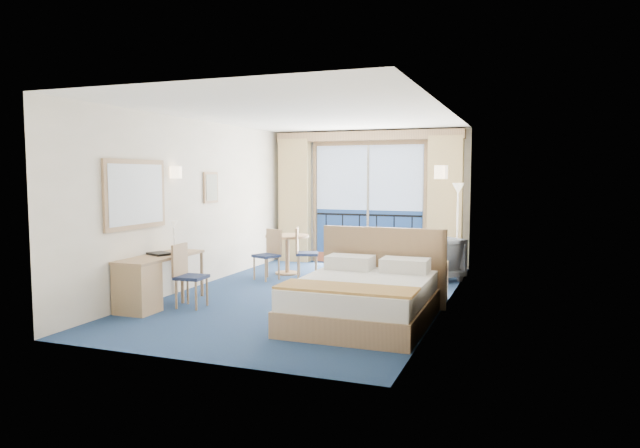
{
  "coord_description": "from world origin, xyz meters",
  "views": [
    {
      "loc": [
        3.08,
        -7.91,
        1.82
      ],
      "look_at": [
        0.08,
        0.2,
        1.07
      ],
      "focal_mm": 32.0,
      "sensor_mm": 36.0,
      "label": 1
    }
  ],
  "objects_px": {
    "bed": "(364,297)",
    "desk": "(143,283)",
    "table_chair_b": "(270,251)",
    "desk_chair": "(186,272)",
    "table_chair_a": "(303,249)",
    "nightstand": "(431,281)",
    "floor_lamp": "(458,206)",
    "armchair": "(433,258)",
    "round_table": "(287,244)"
  },
  "relations": [
    {
      "from": "bed",
      "to": "desk",
      "type": "bearing_deg",
      "value": -170.59
    },
    {
      "from": "desk",
      "to": "table_chair_b",
      "type": "distance_m",
      "value": 2.77
    },
    {
      "from": "desk_chair",
      "to": "table_chair_b",
      "type": "relative_size",
      "value": 1.0
    },
    {
      "from": "desk_chair",
      "to": "table_chair_a",
      "type": "relative_size",
      "value": 0.98
    },
    {
      "from": "table_chair_a",
      "to": "table_chair_b",
      "type": "distance_m",
      "value": 0.59
    },
    {
      "from": "desk_chair",
      "to": "table_chair_a",
      "type": "xyz_separation_m",
      "value": [
        0.66,
        2.63,
        0.01
      ]
    },
    {
      "from": "nightstand",
      "to": "floor_lamp",
      "type": "xyz_separation_m",
      "value": [
        0.12,
        2.07,
        0.98
      ]
    },
    {
      "from": "table_chair_a",
      "to": "table_chair_b",
      "type": "relative_size",
      "value": 1.02
    },
    {
      "from": "nightstand",
      "to": "table_chair_a",
      "type": "xyz_separation_m",
      "value": [
        -2.43,
        1.07,
        0.22
      ]
    },
    {
      "from": "nightstand",
      "to": "floor_lamp",
      "type": "relative_size",
      "value": 0.34
    },
    {
      "from": "armchair",
      "to": "round_table",
      "type": "bearing_deg",
      "value": -37.64
    },
    {
      "from": "nightstand",
      "to": "armchair",
      "type": "relative_size",
      "value": 0.68
    },
    {
      "from": "nightstand",
      "to": "round_table",
      "type": "xyz_separation_m",
      "value": [
        -2.84,
        1.32,
        0.26
      ]
    },
    {
      "from": "armchair",
      "to": "floor_lamp",
      "type": "bearing_deg",
      "value": -173.71
    },
    {
      "from": "floor_lamp",
      "to": "desk",
      "type": "distance_m",
      "value": 5.49
    },
    {
      "from": "nightstand",
      "to": "table_chair_b",
      "type": "distance_m",
      "value": 3.01
    },
    {
      "from": "desk_chair",
      "to": "armchair",
      "type": "bearing_deg",
      "value": -44.69
    },
    {
      "from": "table_chair_a",
      "to": "floor_lamp",
      "type": "bearing_deg",
      "value": -87.48
    },
    {
      "from": "armchair",
      "to": "desk",
      "type": "distance_m",
      "value": 4.88
    },
    {
      "from": "nightstand",
      "to": "desk_chair",
      "type": "distance_m",
      "value": 3.47
    },
    {
      "from": "desk",
      "to": "desk_chair",
      "type": "bearing_deg",
      "value": 44.55
    },
    {
      "from": "desk_chair",
      "to": "table_chair_a",
      "type": "distance_m",
      "value": 2.72
    },
    {
      "from": "floor_lamp",
      "to": "round_table",
      "type": "xyz_separation_m",
      "value": [
        -2.95,
        -0.75,
        -0.72
      ]
    },
    {
      "from": "desk_chair",
      "to": "round_table",
      "type": "height_order",
      "value": "desk_chair"
    },
    {
      "from": "bed",
      "to": "table_chair_a",
      "type": "bearing_deg",
      "value": 125.88
    },
    {
      "from": "floor_lamp",
      "to": "desk",
      "type": "bearing_deg",
      "value": -131.83
    },
    {
      "from": "table_chair_b",
      "to": "desk",
      "type": "bearing_deg",
      "value": -78.91
    },
    {
      "from": "nightstand",
      "to": "floor_lamp",
      "type": "distance_m",
      "value": 2.29
    },
    {
      "from": "nightstand",
      "to": "desk",
      "type": "relative_size",
      "value": 0.38
    },
    {
      "from": "desk",
      "to": "table_chair_b",
      "type": "xyz_separation_m",
      "value": [
        0.59,
        2.7,
        0.1
      ]
    },
    {
      "from": "desk",
      "to": "round_table",
      "type": "bearing_deg",
      "value": 78.62
    },
    {
      "from": "round_table",
      "to": "floor_lamp",
      "type": "bearing_deg",
      "value": 14.29
    },
    {
      "from": "bed",
      "to": "table_chair_b",
      "type": "bearing_deg",
      "value": 136.46
    },
    {
      "from": "table_chair_a",
      "to": "desk_chair",
      "type": "bearing_deg",
      "value": 147.1
    },
    {
      "from": "floor_lamp",
      "to": "desk_chair",
      "type": "relative_size",
      "value": 1.92
    },
    {
      "from": "armchair",
      "to": "table_chair_b",
      "type": "distance_m",
      "value": 2.84
    },
    {
      "from": "armchair",
      "to": "desk",
      "type": "relative_size",
      "value": 0.56
    },
    {
      "from": "floor_lamp",
      "to": "table_chair_b",
      "type": "distance_m",
      "value": 3.4
    },
    {
      "from": "bed",
      "to": "armchair",
      "type": "relative_size",
      "value": 2.5
    },
    {
      "from": "floor_lamp",
      "to": "table_chair_b",
      "type": "xyz_separation_m",
      "value": [
        -3.03,
        -1.34,
        -0.78
      ]
    },
    {
      "from": "armchair",
      "to": "table_chair_a",
      "type": "height_order",
      "value": "table_chair_a"
    },
    {
      "from": "floor_lamp",
      "to": "bed",
      "type": "bearing_deg",
      "value": -101.03
    },
    {
      "from": "bed",
      "to": "desk",
      "type": "height_order",
      "value": "bed"
    },
    {
      "from": "floor_lamp",
      "to": "table_chair_b",
      "type": "height_order",
      "value": "floor_lamp"
    },
    {
      "from": "desk_chair",
      "to": "round_table",
      "type": "distance_m",
      "value": 2.89
    },
    {
      "from": "nightstand",
      "to": "table_chair_a",
      "type": "height_order",
      "value": "table_chair_a"
    },
    {
      "from": "bed",
      "to": "table_chair_b",
      "type": "xyz_separation_m",
      "value": [
        -2.34,
        2.22,
        0.18
      ]
    },
    {
      "from": "armchair",
      "to": "round_table",
      "type": "xyz_separation_m",
      "value": [
        -2.61,
        -0.33,
        0.17
      ]
    },
    {
      "from": "nightstand",
      "to": "round_table",
      "type": "height_order",
      "value": "round_table"
    },
    {
      "from": "round_table",
      "to": "table_chair_b",
      "type": "relative_size",
      "value": 0.92
    }
  ]
}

